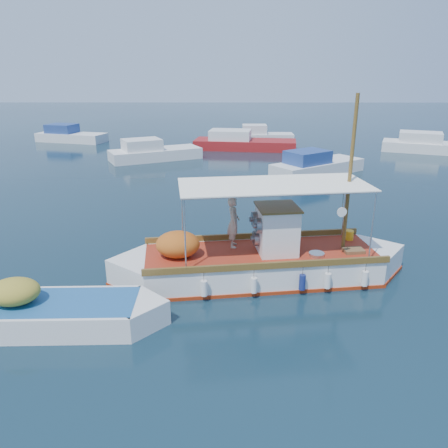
{
  "coord_description": "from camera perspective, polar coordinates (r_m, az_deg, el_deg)",
  "views": [
    {
      "loc": [
        -0.69,
        -13.29,
        6.44
      ],
      "look_at": [
        -0.75,
        0.0,
        1.72
      ],
      "focal_mm": 35.0,
      "sensor_mm": 36.0,
      "label": 1
    }
  ],
  "objects": [
    {
      "name": "ground",
      "position": [
        14.79,
        2.93,
        -6.31
      ],
      "size": [
        160.0,
        160.0,
        0.0
      ],
      "primitive_type": "plane",
      "color": "black",
      "rests_on": "ground"
    },
    {
      "name": "fishing_caique",
      "position": [
        14.26,
        4.58,
        -5.02
      ],
      "size": [
        9.74,
        3.54,
        5.99
      ],
      "rotation": [
        0.0,
        0.0,
        0.13
      ],
      "color": "white",
      "rests_on": "ground"
    },
    {
      "name": "dinghy",
      "position": [
        12.66,
        -22.16,
        -10.94
      ],
      "size": [
        6.41,
        1.94,
        1.56
      ],
      "rotation": [
        0.0,
        0.0,
        0.03
      ],
      "color": "white",
      "rests_on": "ground"
    },
    {
      "name": "bg_boat_nw",
      "position": [
        33.64,
        -9.29,
        9.11
      ],
      "size": [
        7.08,
        5.1,
        1.8
      ],
      "rotation": [
        0.0,
        0.0,
        0.46
      ],
      "color": "silver",
      "rests_on": "ground"
    },
    {
      "name": "bg_boat_n",
      "position": [
        37.84,
        2.36,
        10.48
      ],
      "size": [
        8.83,
        3.91,
        1.8
      ],
      "rotation": [
        0.0,
        0.0,
        -0.13
      ],
      "color": "maroon",
      "rests_on": "ground"
    },
    {
      "name": "bg_boat_ne",
      "position": [
        29.15,
        11.84,
        7.35
      ],
      "size": [
        6.6,
        5.53,
        1.8
      ],
      "rotation": [
        0.0,
        0.0,
        0.61
      ],
      "color": "silver",
      "rests_on": "ground"
    },
    {
      "name": "bg_boat_e",
      "position": [
        40.14,
        25.53,
        9.15
      ],
      "size": [
        8.56,
        5.45,
        1.8
      ],
      "rotation": [
        0.0,
        0.0,
        -0.38
      ],
      "color": "silver",
      "rests_on": "ground"
    },
    {
      "name": "bg_boat_far_w",
      "position": [
        44.34,
        -19.5,
        10.74
      ],
      "size": [
        6.82,
        3.95,
        1.8
      ],
      "rotation": [
        0.0,
        0.0,
        -0.27
      ],
      "color": "silver",
      "rests_on": "ground"
    },
    {
      "name": "bg_boat_far_n",
      "position": [
        41.73,
        4.89,
        11.28
      ],
      "size": [
        5.53,
        2.0,
        1.8
      ],
      "rotation": [
        0.0,
        0.0,
        0.0
      ],
      "color": "silver",
      "rests_on": "ground"
    }
  ]
}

